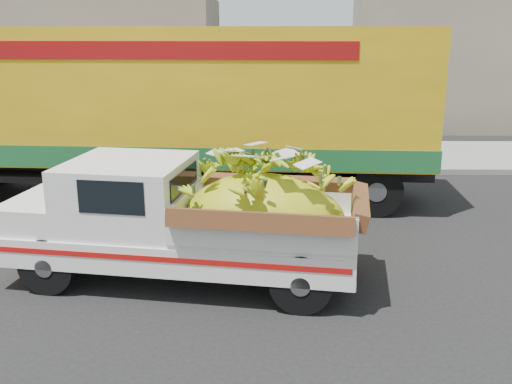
{
  "coord_description": "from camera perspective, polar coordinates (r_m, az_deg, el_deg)",
  "views": [
    {
      "loc": [
        2.95,
        -8.19,
        3.67
      ],
      "look_at": [
        2.84,
        0.36,
        1.28
      ],
      "focal_mm": 40.0,
      "sensor_mm": 36.0,
      "label": 1
    }
  ],
  "objects": [
    {
      "name": "pickup_truck",
      "position": [
        8.56,
        -4.8,
        -2.7
      ],
      "size": [
        5.47,
        2.69,
        1.84
      ],
      "rotation": [
        0.0,
        0.0,
        -0.15
      ],
      "color": "black",
      "rests_on": "ground"
    },
    {
      "name": "ground",
      "position": [
        9.45,
        -17.69,
        -8.04
      ],
      "size": [
        100.0,
        100.0,
        0.0
      ],
      "primitive_type": "plane",
      "color": "black",
      "rests_on": "ground"
    },
    {
      "name": "curb",
      "position": [
        15.76,
        -10.06,
        2.17
      ],
      "size": [
        60.0,
        0.25,
        0.15
      ],
      "primitive_type": "cube",
      "color": "gray",
      "rests_on": "ground"
    },
    {
      "name": "semi_trailer",
      "position": [
        12.91,
        -9.55,
        8.49
      ],
      "size": [
        12.04,
        3.2,
        3.8
      ],
      "rotation": [
        0.0,
        0.0,
        -0.06
      ],
      "color": "black",
      "rests_on": "ground"
    },
    {
      "name": "sidewalk",
      "position": [
        17.78,
        -8.83,
        3.73
      ],
      "size": [
        60.0,
        4.0,
        0.14
      ],
      "primitive_type": "cube",
      "color": "gray",
      "rests_on": "ground"
    }
  ]
}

